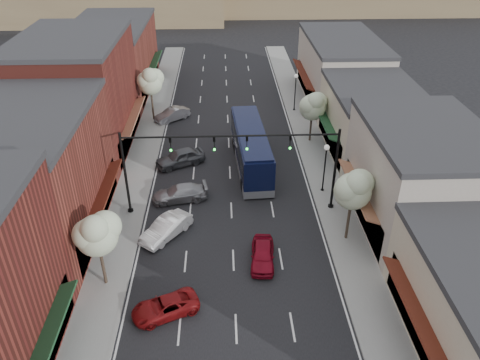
{
  "coord_description": "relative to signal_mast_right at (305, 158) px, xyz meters",
  "views": [
    {
      "loc": [
        -0.49,
        -22.74,
        21.56
      ],
      "look_at": [
        0.73,
        9.04,
        2.2
      ],
      "focal_mm": 35.0,
      "sensor_mm": 36.0,
      "label": 1
    }
  ],
  "objects": [
    {
      "name": "tree_right_far",
      "position": [
        2.73,
        11.95,
        -0.63
      ],
      "size": [
        2.85,
        2.65,
        5.43
      ],
      "color": "#47382B",
      "rests_on": "ground"
    },
    {
      "name": "bldg_left_midfar",
      "position": [
        -19.86,
        12.0,
        0.78
      ],
      "size": [
        10.14,
        14.1,
        10.9
      ],
      "color": "maroon",
      "rests_on": "ground"
    },
    {
      "name": "red_hatchback",
      "position": [
        -3.63,
        -6.26,
        -3.95
      ],
      "size": [
        1.93,
        4.04,
        1.33
      ],
      "primitive_type": "imported",
      "rotation": [
        0.0,
        0.0,
        -0.09
      ],
      "color": "maroon",
      "rests_on": "ground"
    },
    {
      "name": "bldg_left_midnear",
      "position": [
        -19.85,
        -2.0,
        0.03
      ],
      "size": [
        10.14,
        14.1,
        9.4
      ],
      "color": "brown",
      "rests_on": "ground"
    },
    {
      "name": "signal_mast_right",
      "position": [
        0.0,
        0.0,
        0.0
      ],
      "size": [
        8.22,
        0.46,
        7.0
      ],
      "color": "black",
      "rests_on": "ground"
    },
    {
      "name": "parked_car_b",
      "position": [
        -10.47,
        -3.12,
        -3.91
      ],
      "size": [
        3.87,
        4.37,
        1.43
      ],
      "primitive_type": "imported",
      "rotation": [
        0.0,
        0.0,
        -0.66
      ],
      "color": "white",
      "rests_on": "ground"
    },
    {
      "name": "tree_left_near",
      "position": [
        -13.87,
        -8.05,
        -0.4
      ],
      "size": [
        2.85,
        2.65,
        5.69
      ],
      "color": "#47382B",
      "rests_on": "ground"
    },
    {
      "name": "curb_left",
      "position": [
        -12.62,
        10.5,
        -4.55
      ],
      "size": [
        0.25,
        73.0,
        0.17
      ],
      "primitive_type": "cube",
      "color": "gray",
      "rests_on": "ground"
    },
    {
      "name": "sidewalk_right",
      "position": [
        2.78,
        10.5,
        -4.55
      ],
      "size": [
        2.8,
        73.0,
        0.15
      ],
      "primitive_type": "cube",
      "color": "gray",
      "rests_on": "ground"
    },
    {
      "name": "sidewalk_left",
      "position": [
        -14.02,
        10.5,
        -4.55
      ],
      "size": [
        2.8,
        73.0,
        0.15
      ],
      "primitive_type": "cube",
      "color": "gray",
      "rests_on": "ground"
    },
    {
      "name": "ground",
      "position": [
        -5.62,
        -8.0,
        -4.62
      ],
      "size": [
        160.0,
        160.0,
        0.0
      ],
      "primitive_type": "plane",
      "color": "black",
      "rests_on": "ground"
    },
    {
      "name": "bldg_left_far",
      "position": [
        -19.84,
        28.0,
        -0.46
      ],
      "size": [
        10.14,
        18.1,
        8.4
      ],
      "color": "brown",
      "rests_on": "ground"
    },
    {
      "name": "parked_car_e",
      "position": [
        -11.82,
        17.9,
        -3.94
      ],
      "size": [
        4.07,
        3.74,
        1.35
      ],
      "primitive_type": "imported",
      "rotation": [
        0.0,
        0.0,
        -0.87
      ],
      "color": "#AAAAB0",
      "rests_on": "ground"
    },
    {
      "name": "bldg_right_midnear",
      "position": [
        8.1,
        -2.0,
        -0.72
      ],
      "size": [
        9.14,
        12.1,
        7.9
      ],
      "color": "#AFA396",
      "rests_on": "ground"
    },
    {
      "name": "bldg_right_far",
      "position": [
        8.09,
        24.0,
        -0.96
      ],
      "size": [
        9.14,
        16.1,
        7.4
      ],
      "color": "#AFA396",
      "rests_on": "ground"
    },
    {
      "name": "parked_car_c",
      "position": [
        -9.82,
        1.66,
        -3.96
      ],
      "size": [
        4.79,
        2.6,
        1.32
      ],
      "primitive_type": "imported",
      "rotation": [
        0.0,
        0.0,
        -1.4
      ],
      "color": "gray",
      "rests_on": "ground"
    },
    {
      "name": "lamp_post_near",
      "position": [
        2.18,
        2.5,
        -1.62
      ],
      "size": [
        0.44,
        0.44,
        4.44
      ],
      "color": "black",
      "rests_on": "ground"
    },
    {
      "name": "bldg_right_midfar",
      "position": [
        8.08,
        10.0,
        -1.46
      ],
      "size": [
        9.14,
        12.1,
        6.4
      ],
      "color": "beige",
      "rests_on": "ground"
    },
    {
      "name": "coach_bus",
      "position": [
        -3.67,
        7.24,
        -2.73
      ],
      "size": [
        3.33,
        12.0,
        3.63
      ],
      "rotation": [
        0.0,
        0.0,
        0.06
      ],
      "color": "black",
      "rests_on": "ground"
    },
    {
      "name": "tree_right_near",
      "position": [
        2.73,
        -4.05,
        -0.17
      ],
      "size": [
        2.85,
        2.65,
        5.95
      ],
      "color": "#47382B",
      "rests_on": "ground"
    },
    {
      "name": "lamp_post_far",
      "position": [
        2.18,
        20.0,
        -1.62
      ],
      "size": [
        0.44,
        0.44,
        4.44
      ],
      "color": "black",
      "rests_on": "ground"
    },
    {
      "name": "parked_car_d",
      "position": [
        -10.2,
        7.6,
        -3.84
      ],
      "size": [
        4.93,
        3.71,
        1.56
      ],
      "primitive_type": "imported",
      "rotation": [
        0.0,
        0.0,
        -1.1
      ],
      "color": "#505257",
      "rests_on": "ground"
    },
    {
      "name": "curb_right",
      "position": [
        1.38,
        10.5,
        -4.55
      ],
      "size": [
        0.25,
        73.0,
        0.17
      ],
      "primitive_type": "cube",
      "color": "gray",
      "rests_on": "ground"
    },
    {
      "name": "signal_mast_left",
      "position": [
        -11.24,
        0.0,
        0.0
      ],
      "size": [
        8.22,
        0.46,
        7.0
      ],
      "color": "black",
      "rests_on": "ground"
    },
    {
      "name": "parked_car_a",
      "position": [
        -9.82,
        -10.68,
        -4.06
      ],
      "size": [
        4.43,
        3.28,
        1.12
      ],
      "primitive_type": "imported",
      "rotation": [
        0.0,
        0.0,
        -1.17
      ],
      "color": "maroon",
      "rests_on": "ground"
    },
    {
      "name": "tree_left_far",
      "position": [
        -13.87,
        17.95,
        -0.02
      ],
      "size": [
        2.85,
        2.65,
        6.13
      ],
      "color": "#47382B",
      "rests_on": "ground"
    }
  ]
}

